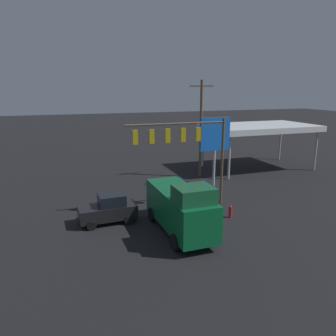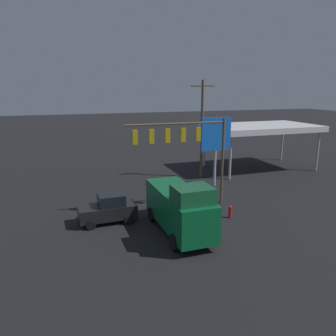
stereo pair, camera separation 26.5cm
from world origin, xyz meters
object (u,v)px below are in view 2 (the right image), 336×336
price_sign (216,137)px  hatchback_crossing (108,209)px  utility_pole (202,127)px  delivery_truck (180,207)px  traffic_signal_assembly (183,141)px  fire_hydrant (230,212)px

price_sign → hatchback_crossing: 12.52m
price_sign → utility_pole: bearing=-91.2°
delivery_truck → hatchback_crossing: bearing=-129.3°
traffic_signal_assembly → price_sign: traffic_signal_assembly is taller
utility_pole → delivery_truck: (6.82, 11.73, -3.42)m
hatchback_crossing → price_sign: bearing=-155.2°
price_sign → delivery_truck: price_sign is taller
traffic_signal_assembly → hatchback_crossing: traffic_signal_assembly is taller
delivery_truck → fire_hydrant: 4.56m
utility_pole → traffic_signal_assembly: bearing=56.6°
delivery_truck → price_sign: bearing=141.5°
delivery_truck → fire_hydrant: delivery_truck is taller
delivery_truck → hatchback_crossing: 5.13m
traffic_signal_assembly → hatchback_crossing: bearing=8.7°
fire_hydrant → hatchback_crossing: bearing=-14.1°
price_sign → fire_hydrant: price_sign is taller
utility_pole → delivery_truck: utility_pole is taller
price_sign → fire_hydrant: 8.88m
hatchback_crossing → fire_hydrant: size_ratio=4.38×
utility_pole → delivery_truck: bearing=59.8°
delivery_truck → fire_hydrant: bearing=104.9°
price_sign → delivery_truck: 11.30m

